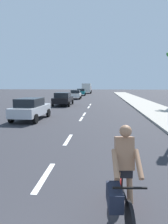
{
  "coord_description": "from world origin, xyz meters",
  "views": [
    {
      "loc": [
        1.58,
        -0.44,
        2.54
      ],
      "look_at": [
        0.6,
        9.72,
        1.1
      ],
      "focal_mm": 31.47,
      "sensor_mm": 36.0,
      "label": 1
    }
  ],
  "objects": [
    {
      "name": "parked_car_silver",
      "position": [
        -3.57,
        13.11,
        0.84
      ],
      "size": [
        1.96,
        4.07,
        1.57
      ],
      "rotation": [
        0.0,
        0.0,
        -0.03
      ],
      "color": "#B7BABF",
      "rests_on": "ground"
    },
    {
      "name": "delivery_truck",
      "position": [
        -3.07,
        55.68,
        1.5
      ],
      "size": [
        2.81,
        6.3,
        2.8
      ],
      "rotation": [
        0.0,
        0.0,
        0.03
      ],
      "color": "maroon",
      "rests_on": "ground"
    },
    {
      "name": "parked_car_white",
      "position": [
        -3.21,
        33.79,
        0.84
      ],
      "size": [
        2.01,
        4.1,
        1.57
      ],
      "rotation": [
        0.0,
        0.0,
        0.04
      ],
      "color": "white",
      "rests_on": "ground"
    },
    {
      "name": "parked_car_teal",
      "position": [
        -3.44,
        44.49,
        0.84
      ],
      "size": [
        2.19,
        4.47,
        1.57
      ],
      "rotation": [
        0.0,
        0.0,
        0.05
      ],
      "color": "#14727A",
      "rests_on": "ground"
    },
    {
      "name": "ground_plane",
      "position": [
        0.0,
        20.0,
        0.0
      ],
      "size": [
        160.0,
        160.0,
        0.0
      ],
      "primitive_type": "plane",
      "color": "#2D2D33"
    },
    {
      "name": "lane_stripe_6",
      "position": [
        0.0,
        24.23,
        0.0
      ],
      "size": [
        0.16,
        1.8,
        0.01
      ],
      "primitive_type": "cube",
      "color": "white",
      "rests_on": "ground"
    },
    {
      "name": "lane_stripe_1",
      "position": [
        0.0,
        4.56,
        0.0
      ],
      "size": [
        0.16,
        1.8,
        0.01
      ],
      "primitive_type": "cube",
      "color": "white",
      "rests_on": "ground"
    },
    {
      "name": "lane_stripe_4",
      "position": [
        0.0,
        16.18,
        0.0
      ],
      "size": [
        0.16,
        1.8,
        0.01
      ],
      "primitive_type": "cube",
      "color": "white",
      "rests_on": "ground"
    },
    {
      "name": "cyclist",
      "position": [
        1.95,
        2.99,
        0.83
      ],
      "size": [
        0.65,
        1.71,
        1.82
      ],
      "rotation": [
        0.0,
        0.0,
        3.23
      ],
      "color": "black",
      "rests_on": "ground"
    },
    {
      "name": "lane_stripe_2",
      "position": [
        0.0,
        8.28,
        0.0
      ],
      "size": [
        0.16,
        1.8,
        0.01
      ],
      "primitive_type": "cube",
      "color": "white",
      "rests_on": "ground"
    },
    {
      "name": "lane_stripe_3",
      "position": [
        0.0,
        13.85,
        0.0
      ],
      "size": [
        0.16,
        1.8,
        0.01
      ],
      "primitive_type": "cube",
      "color": "white",
      "rests_on": "ground"
    },
    {
      "name": "lane_stripe_5",
      "position": [
        0.0,
        21.32,
        0.0
      ],
      "size": [
        0.16,
        1.8,
        0.01
      ],
      "primitive_type": "cube",
      "color": "white",
      "rests_on": "ground"
    },
    {
      "name": "sidewalk_strip",
      "position": [
        6.7,
        22.0,
        0.07
      ],
      "size": [
        3.6,
        80.0,
        0.14
      ],
      "primitive_type": "cube",
      "color": "#9E998E",
      "rests_on": "ground"
    },
    {
      "name": "parked_car_black",
      "position": [
        -3.23,
        22.96,
        0.84
      ],
      "size": [
        2.15,
        4.54,
        1.57
      ],
      "rotation": [
        0.0,
        0.0,
        0.02
      ],
      "color": "black",
      "rests_on": "ground"
    }
  ]
}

